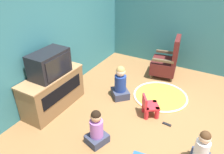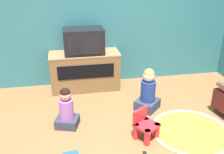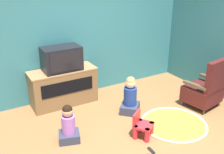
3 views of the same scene
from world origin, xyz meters
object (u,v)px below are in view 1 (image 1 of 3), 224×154
object	(u,v)px
tv_cabinet	(53,91)
child_watching_center	(97,129)
television	(50,64)
child_watching_left	(120,84)
black_armchair	(166,62)
remote_control	(167,124)
child_watching_right	(201,150)
yellow_kid_chair	(150,107)

from	to	relation	value
tv_cabinet	child_watching_center	xyz separation A→B (m)	(-0.37, -1.20, -0.10)
television	child_watching_left	size ratio (longest dim) A/B	1.00
tv_cabinet	television	world-z (taller)	television
black_armchair	television	bearing A→B (deg)	-42.35
child_watching_left	remote_control	distance (m)	1.19
television	child_watching_center	bearing A→B (deg)	-107.58
black_armchair	child_watching_right	distance (m)	2.53
child_watching_left	child_watching_right	world-z (taller)	child_watching_left
television	remote_control	bearing A→B (deg)	-74.70
television	yellow_kid_chair	bearing A→B (deg)	-68.28
child_watching_center	child_watching_right	distance (m)	1.50
tv_cabinet	remote_control	bearing A→B (deg)	-74.87
tv_cabinet	yellow_kid_chair	bearing A→B (deg)	-68.56
child_watching_center	child_watching_right	bearing A→B (deg)	-58.28
black_armchair	child_watching_center	bearing A→B (deg)	-15.37
yellow_kid_chair	child_watching_right	xyz separation A→B (m)	(-0.66, -0.99, 0.08)
child_watching_center	yellow_kid_chair	bearing A→B (deg)	-6.90
child_watching_right	black_armchair	bearing A→B (deg)	28.01
child_watching_left	television	bearing A→B (deg)	90.16
tv_cabinet	child_watching_left	xyz separation A→B (m)	(0.91, -0.93, -0.06)
tv_cabinet	black_armchair	bearing A→B (deg)	-33.25
black_armchair	remote_control	size ratio (longest dim) A/B	6.36
yellow_kid_chair	tv_cabinet	bearing A→B (deg)	77.05
television	black_armchair	world-z (taller)	television
tv_cabinet	black_armchair	xyz separation A→B (m)	(2.23, -1.46, 0.00)
tv_cabinet	child_watching_left	size ratio (longest dim) A/B	1.80
tv_cabinet	child_watching_left	distance (m)	1.31
child_watching_right	child_watching_center	bearing A→B (deg)	104.30
yellow_kid_chair	child_watching_left	distance (m)	0.78
tv_cabinet	child_watching_center	size ratio (longest dim) A/B	2.06
child_watching_center	child_watching_right	size ratio (longest dim) A/B	1.05
television	yellow_kid_chair	size ratio (longest dim) A/B	1.73
yellow_kid_chair	child_watching_left	bearing A→B (deg)	36.06
tv_cabinet	child_watching_center	world-z (taller)	tv_cabinet
yellow_kid_chair	remote_control	size ratio (longest dim) A/B	2.63
black_armchair	child_watching_left	world-z (taller)	black_armchair
child_watching_left	child_watching_right	bearing A→B (deg)	-162.91
tv_cabinet	television	bearing A→B (deg)	-90.00
yellow_kid_chair	child_watching_center	distance (m)	1.13
yellow_kid_chair	child_watching_left	world-z (taller)	child_watching_left
child_watching_left	child_watching_center	size ratio (longest dim) A/B	1.14
black_armchair	child_watching_center	size ratio (longest dim) A/B	1.60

